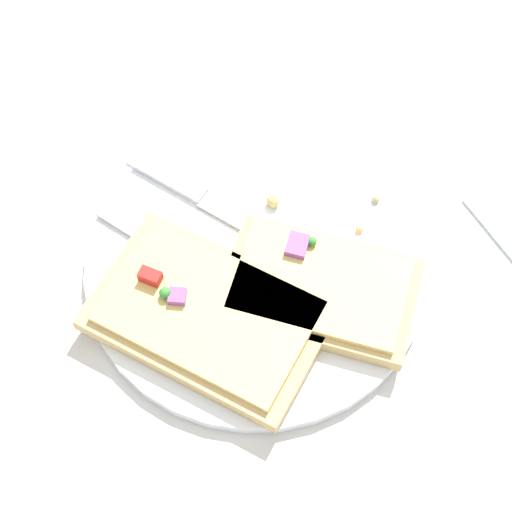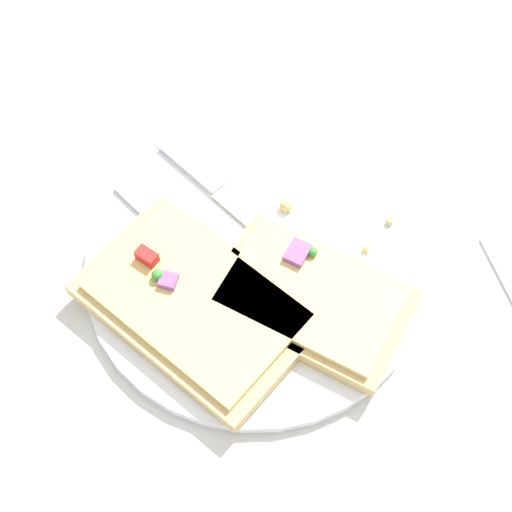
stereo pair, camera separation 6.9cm
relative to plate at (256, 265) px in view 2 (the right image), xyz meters
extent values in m
plane|color=beige|center=(0.00, 0.00, -0.01)|extent=(4.00, 4.00, 0.00)
cylinder|color=white|center=(0.00, 0.00, 0.00)|extent=(0.28, 0.28, 0.01)
cube|color=#B7B7BC|center=(0.05, 0.06, 0.01)|extent=(0.13, 0.07, 0.01)
cube|color=#B7B7BC|center=(-0.04, 0.02, 0.01)|extent=(0.06, 0.05, 0.01)
cube|color=#B7B7BC|center=(-0.08, 0.01, 0.01)|extent=(0.03, 0.02, 0.00)
cube|color=#B7B7BC|center=(-0.08, 0.00, 0.01)|extent=(0.03, 0.02, 0.00)
cube|color=#B7B7BC|center=(-0.08, 0.00, 0.01)|extent=(0.03, 0.02, 0.00)
cube|color=#B7B7BC|center=(-0.07, -0.01, 0.01)|extent=(0.03, 0.02, 0.00)
cube|color=#B7B7BC|center=(0.11, 0.03, 0.01)|extent=(0.08, 0.05, 0.01)
cube|color=#B7B7BC|center=(0.02, -0.02, 0.01)|extent=(0.12, 0.07, 0.00)
cube|color=tan|center=(-0.05, -0.03, 0.01)|extent=(0.18, 0.17, 0.01)
cube|color=#E0C16B|center=(-0.05, -0.03, 0.02)|extent=(0.15, 0.15, 0.01)
sphere|color=#388433|center=(-0.02, -0.04, 0.03)|extent=(0.01, 0.01, 0.01)
cube|color=#934C8E|center=(-0.01, -0.03, 0.03)|extent=(0.03, 0.03, 0.01)
cube|color=tan|center=(-0.03, 0.06, 0.01)|extent=(0.21, 0.19, 0.01)
cube|color=#E0C16B|center=(-0.03, 0.06, 0.02)|extent=(0.19, 0.17, 0.01)
cube|color=#934C8E|center=(-0.01, 0.07, 0.03)|extent=(0.02, 0.02, 0.01)
cube|color=red|center=(0.02, 0.08, 0.03)|extent=(0.02, 0.02, 0.01)
sphere|color=#388433|center=(0.00, 0.08, 0.03)|extent=(0.01, 0.01, 0.01)
sphere|color=tan|center=(0.04, -0.04, 0.01)|extent=(0.01, 0.01, 0.01)
sphere|color=tan|center=(0.00, -0.12, 0.01)|extent=(0.01, 0.01, 0.01)
sphere|color=tan|center=(-0.01, 0.09, 0.01)|extent=(0.01, 0.01, 0.01)
sphere|color=tan|center=(-0.02, -0.09, 0.01)|extent=(0.01, 0.01, 0.01)
camera|label=1|loc=(-0.28, 0.16, 0.62)|focal=60.00mm
camera|label=2|loc=(-0.31, 0.10, 0.62)|focal=60.00mm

